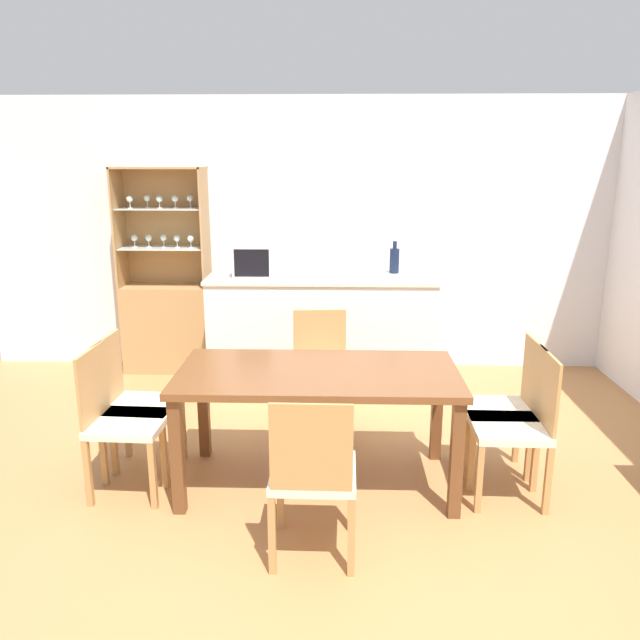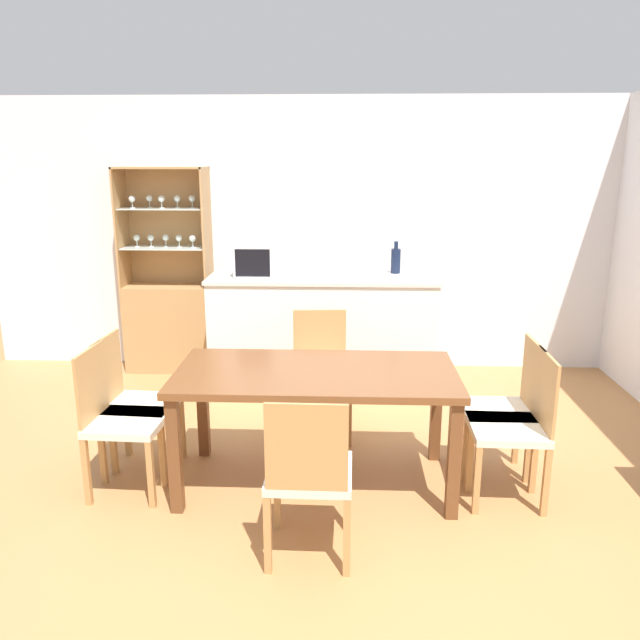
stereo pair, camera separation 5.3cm
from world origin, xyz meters
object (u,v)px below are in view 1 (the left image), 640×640
object	(u,v)px
display_cabinet	(168,312)
dining_chair_side_right_near	(516,425)
dining_chair_head_far	(321,374)
wine_bottle	(394,260)
dining_chair_head_near	(313,474)
dining_chair_side_left_near	(121,420)
microwave	(261,260)
dining_chair_side_right_far	(505,409)
dining_table	(318,385)
dining_chair_side_left_far	(135,404)

from	to	relation	value
display_cabinet	dining_chair_side_right_near	distance (m)	3.54
dining_chair_head_far	wine_bottle	xyz separation A→B (m)	(0.61, 1.09, 0.67)
dining_chair_head_near	dining_chair_side_left_near	world-z (taller)	same
display_cabinet	microwave	world-z (taller)	display_cabinet
display_cabinet	dining_chair_side_right_far	distance (m)	3.38
dining_chair_side_left_near	microwave	world-z (taller)	microwave
dining_table	dining_chair_side_right_near	distance (m)	1.20
display_cabinet	dining_chair_side_left_far	distance (m)	2.07
dining_chair_side_left_near	wine_bottle	bearing A→B (deg)	140.02
wine_bottle	dining_chair_side_right_near	bearing A→B (deg)	-73.78
dining_chair_side_right_near	dining_chair_head_near	size ratio (longest dim) A/B	1.00
dining_chair_side_left_far	dining_chair_head_far	world-z (taller)	same
dining_table	dining_chair_side_left_near	bearing A→B (deg)	-174.01
dining_table	dining_chair_side_right_near	size ratio (longest dim) A/B	1.88
display_cabinet	wine_bottle	world-z (taller)	display_cabinet
dining_chair_side_right_near	dining_chair_head_far	world-z (taller)	same
dining_chair_side_right_far	dining_chair_side_left_near	bearing A→B (deg)	95.60
display_cabinet	dining_chair_head_near	xyz separation A→B (m)	(1.51, -2.92, -0.10)
dining_chair_side_left_far	dining_chair_head_near	bearing A→B (deg)	56.71
dining_chair_head_near	wine_bottle	size ratio (longest dim) A/B	3.25
dining_chair_side_left_far	dining_chair_side_right_near	bearing A→B (deg)	87.21
dining_chair_side_left_near	dining_chair_side_left_far	bearing A→B (deg)	-177.58
display_cabinet	wine_bottle	xyz separation A→B (m)	(2.12, -0.33, 0.57)
wine_bottle	dining_chair_head_near	bearing A→B (deg)	-103.27
dining_chair_side_left_near	dining_chair_head_far	bearing A→B (deg)	129.02
dining_chair_head_far	wine_bottle	bearing A→B (deg)	-123.96
dining_chair_side_left_near	dining_chair_head_near	bearing A→B (deg)	64.47
dining_table	dining_chair_head_far	xyz separation A→B (m)	(-0.00, 0.75, -0.20)
dining_table	dining_chair_side_right_near	world-z (taller)	dining_chair_side_right_near
dining_table	wine_bottle	xyz separation A→B (m)	(0.61, 1.84, 0.47)
dining_chair_head_far	dining_chair_side_right_far	xyz separation A→B (m)	(1.19, -0.62, 0.00)
dining_chair_side_right_near	dining_chair_side_left_near	size ratio (longest dim) A/B	1.00
display_cabinet	dining_chair_side_right_far	bearing A→B (deg)	-37.22
dining_table	dining_chair_head_near	xyz separation A→B (m)	(-0.00, -0.75, -0.20)
dining_chair_head_near	dining_chair_head_far	bearing A→B (deg)	90.94
dining_chair_head_far	microwave	bearing A→B (deg)	-65.08
dining_chair_side_left_near	wine_bottle	world-z (taller)	wine_bottle
dining_chair_head_near	microwave	world-z (taller)	microwave
display_cabinet	dining_chair_side_right_near	world-z (taller)	display_cabinet
dining_chair_side_right_far	wine_bottle	world-z (taller)	wine_bottle
display_cabinet	dining_chair_side_right_far	world-z (taller)	display_cabinet
dining_chair_head_near	dining_chair_side_right_near	bearing A→B (deg)	28.64
dining_chair_side_left_far	dining_chair_side_right_far	distance (m)	2.36
display_cabinet	dining_chair_side_left_far	bearing A→B (deg)	-80.94
dining_chair_head_near	dining_chair_head_far	xyz separation A→B (m)	(-0.00, 1.50, 0.00)
display_cabinet	dining_chair_side_left_far	size ratio (longest dim) A/B	2.11
dining_chair_side_left_far	microwave	size ratio (longest dim) A/B	1.99
dining_chair_head_far	microwave	world-z (taller)	microwave
dining_chair_head_near	wine_bottle	bearing A→B (deg)	77.56
dining_chair_side_right_far	dining_chair_side_left_far	bearing A→B (deg)	89.50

